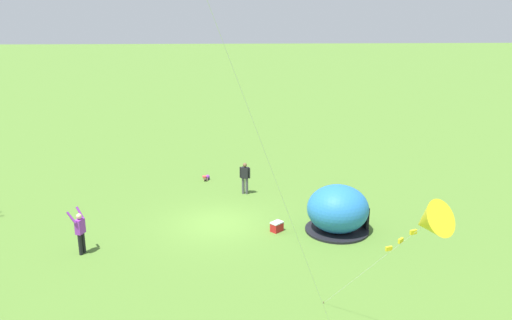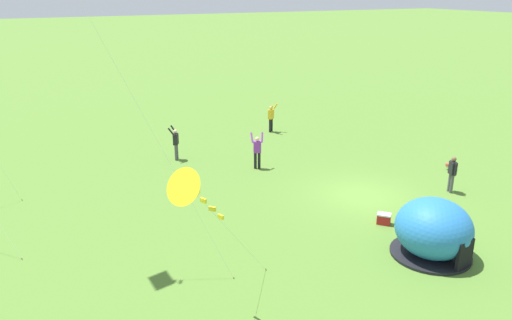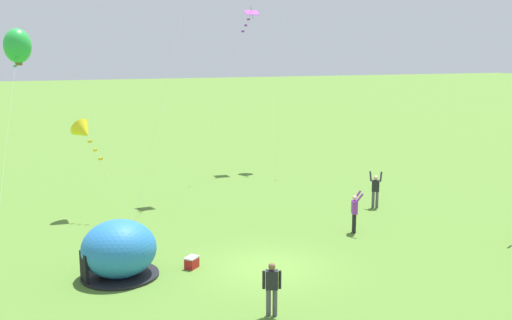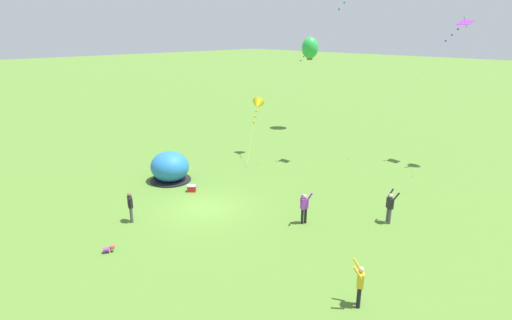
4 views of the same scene
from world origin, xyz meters
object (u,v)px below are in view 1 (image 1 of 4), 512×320
object	(u,v)px
popup_tent	(338,210)
cooler_box	(277,227)
person_arms_raised	(80,231)
kite_yellow	(429,222)
person_watching_sky	(245,177)
toddler_crawling	(206,178)

from	to	relation	value
popup_tent	cooler_box	bearing A→B (deg)	-2.49
person_arms_raised	kite_yellow	bearing A→B (deg)	146.48
cooler_box	kite_yellow	distance (m)	10.21
cooler_box	person_arms_raised	size ratio (longest dim) A/B	0.34
person_watching_sky	person_arms_raised	size ratio (longest dim) A/B	0.91
popup_tent	kite_yellow	bearing A→B (deg)	91.62
person_watching_sky	kite_yellow	bearing A→B (deg)	106.69
toddler_crawling	person_watching_sky	size ratio (longest dim) A/B	0.32
popup_tent	toddler_crawling	bearing A→B (deg)	-50.49
popup_tent	person_arms_raised	distance (m)	10.79
popup_tent	person_watching_sky	distance (m)	6.36
toddler_crawling	person_watching_sky	distance (m)	3.29
kite_yellow	toddler_crawling	bearing A→B (deg)	-68.65
cooler_box	toddler_crawling	bearing A→B (deg)	-64.85
popup_tent	kite_yellow	distance (m)	9.38
person_watching_sky	popup_tent	bearing A→B (deg)	127.82
person_arms_raised	kite_yellow	size ratio (longest dim) A/B	0.39
popup_tent	person_watching_sky	world-z (taller)	popup_tent
person_watching_sky	kite_yellow	distance (m)	14.81
person_arms_raised	person_watching_sky	bearing A→B (deg)	-135.76
cooler_box	person_arms_raised	bearing A→B (deg)	11.92
kite_yellow	popup_tent	bearing A→B (deg)	-88.38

